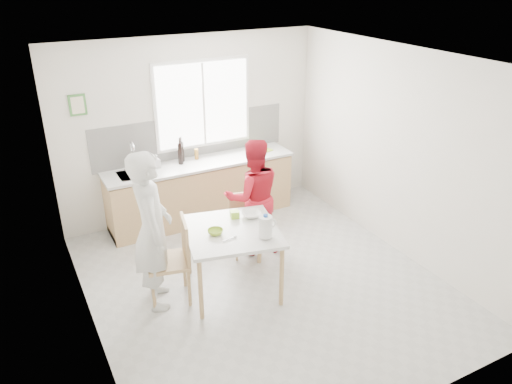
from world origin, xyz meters
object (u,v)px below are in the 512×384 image
chair_left (174,257)px  milk_jug (266,226)px  dining_table (232,236)px  person_white (152,231)px  wine_bottle_a (180,153)px  bowl_white (251,214)px  chair_far (244,221)px  wine_bottle_b (182,151)px  bowl_green (215,232)px  person_red (253,197)px

chair_left → milk_jug: size_ratio=3.72×
dining_table → person_white: (-0.87, 0.19, 0.20)m
person_white → wine_bottle_a: (0.97, 1.75, 0.15)m
bowl_white → wine_bottle_a: (-0.24, 1.76, 0.25)m
person_white → bowl_white: person_white is taller
dining_table → wine_bottle_a: 1.98m
bowl_white → milk_jug: (-0.09, -0.52, 0.12)m
wine_bottle_a → chair_far: bearing=-71.3°
chair_left → wine_bottle_a: size_ratio=3.14×
dining_table → wine_bottle_b: bearing=85.5°
chair_far → person_white: size_ratio=0.44×
wine_bottle_b → bowl_white: bearing=-84.3°
person_white → bowl_white: bearing=-78.1°
chair_far → bowl_green: size_ratio=4.64×
bowl_green → bowl_white: bowl_white is taller
person_red → bowl_green: bearing=52.0°
chair_far → person_red: bearing=-0.8°
wine_bottle_a → wine_bottle_b: wine_bottle_a is taller
wine_bottle_b → person_white: bearing=-119.1°
bowl_white → wine_bottle_b: 1.88m
chair_far → person_red: size_ratio=0.52×
dining_table → bowl_green: size_ratio=7.04×
chair_left → person_white: bearing=-90.0°
person_white → wine_bottle_a: bearing=-16.6°
wine_bottle_b → bowl_green: bearing=-100.1°
milk_jug → wine_bottle_a: size_ratio=0.84×
dining_table → person_white: 0.91m
bowl_white → person_white: bearing=179.5°
bowl_green → milk_jug: (0.46, -0.34, 0.12)m
bowl_white → milk_jug: bearing=-99.8°
person_red → wine_bottle_a: size_ratio=4.96×
dining_table → chair_far: (0.52, 0.72, -0.27)m
person_red → milk_jug: 1.11m
chair_far → wine_bottle_b: 1.50m
chair_left → person_red: 1.42m
dining_table → chair_left: bearing=167.6°
dining_table → bowl_green: bearing=-178.4°
dining_table → wine_bottle_a: bearing=87.0°
chair_left → bowl_white: 1.04m
milk_jug → wine_bottle_a: bearing=106.3°
chair_left → wine_bottle_b: 2.13m
person_white → person_red: bearing=-59.3°
wine_bottle_b → milk_jug: bearing=-87.7°
wine_bottle_a → chair_left: bearing=-112.9°
chair_left → chair_far: (1.17, 0.57, -0.10)m
person_white → wine_bottle_a: 2.01m
bowl_green → milk_jug: 0.58m
dining_table → milk_jug: (0.26, -0.34, 0.23)m
chair_left → wine_bottle_a: 2.02m
dining_table → wine_bottle_b: wine_bottle_b is taller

